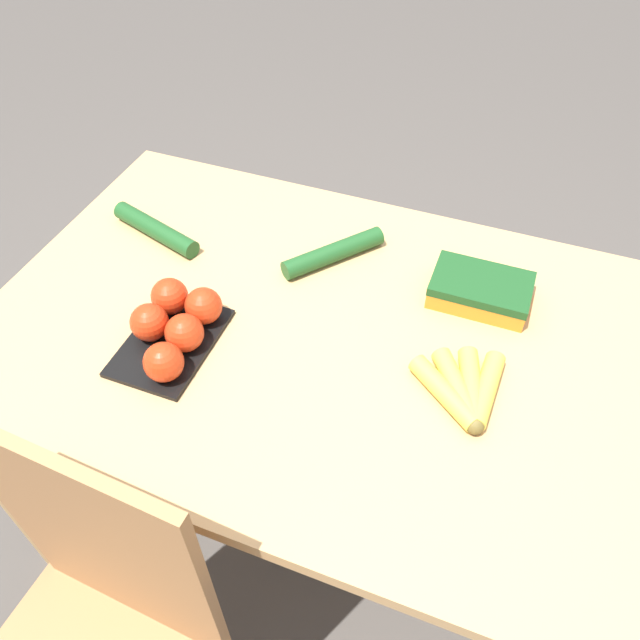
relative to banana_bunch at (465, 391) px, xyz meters
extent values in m
plane|color=#4C4742|center=(0.30, -0.06, -0.78)|extent=(12.00, 12.00, 0.00)
cube|color=tan|center=(0.30, -0.06, -0.03)|extent=(1.35, 0.90, 0.03)
cylinder|color=tan|center=(-0.31, -0.45, -0.42)|extent=(0.06, 0.06, 0.74)
cylinder|color=tan|center=(0.91, -0.45, -0.42)|extent=(0.06, 0.06, 0.74)
cylinder|color=tan|center=(0.91, 0.33, -0.42)|extent=(0.06, 0.06, 0.74)
cube|color=#A87547|center=(0.46, 0.46, -0.05)|extent=(0.39, 0.04, 0.52)
cylinder|color=#A87547|center=(0.64, 0.47, -0.56)|extent=(0.04, 0.04, 0.45)
sphere|color=brown|center=(-0.03, 0.07, 0.00)|extent=(0.03, 0.03, 0.03)
cylinder|color=#DBCC47|center=(-0.03, -0.01, 0.00)|extent=(0.04, 0.16, 0.04)
cylinder|color=#DBCC47|center=(-0.01, -0.01, 0.00)|extent=(0.08, 0.17, 0.04)
cylinder|color=#DBCC47|center=(0.01, 0.00, 0.00)|extent=(0.12, 0.16, 0.04)
cylinder|color=#DBCC47|center=(0.03, 0.02, 0.00)|extent=(0.15, 0.13, 0.04)
cube|color=black|center=(0.56, 0.08, -0.01)|extent=(0.16, 0.24, 0.01)
sphere|color=red|center=(0.52, 0.00, 0.03)|extent=(0.07, 0.07, 0.07)
sphere|color=red|center=(0.60, 0.00, 0.03)|extent=(0.07, 0.07, 0.07)
sphere|color=red|center=(0.52, 0.08, 0.03)|extent=(0.07, 0.07, 0.07)
sphere|color=red|center=(0.60, 0.08, 0.03)|extent=(0.07, 0.07, 0.07)
sphere|color=red|center=(0.52, 0.15, 0.03)|extent=(0.07, 0.07, 0.07)
cube|color=orange|center=(0.02, -0.26, 0.01)|extent=(0.20, 0.13, 0.06)
cube|color=#19471E|center=(0.02, -0.26, 0.03)|extent=(0.20, 0.13, 0.02)
cylinder|color=#1E5123|center=(0.35, -0.27, 0.00)|extent=(0.18, 0.21, 0.04)
cylinder|color=#1E5123|center=(0.76, -0.20, 0.00)|extent=(0.24, 0.11, 0.04)
camera|label=1|loc=(0.01, 0.72, 0.90)|focal=35.00mm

